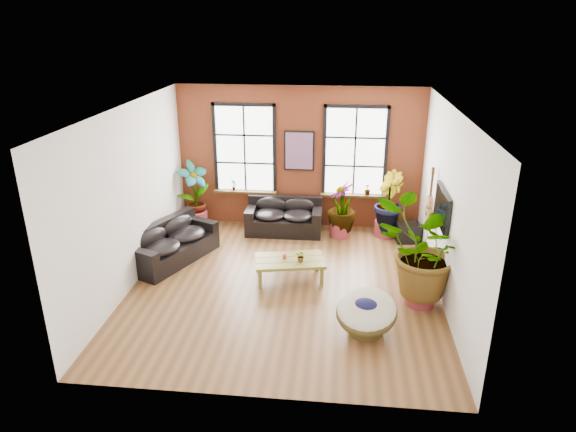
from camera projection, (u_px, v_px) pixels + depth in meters
The scene contains 19 objects.
room at pixel (285, 200), 9.74m from camera, with size 6.04×6.54×3.54m.
sofa_back at pixel (284, 217), 12.65m from camera, with size 1.85×0.91×0.85m.
sofa_left at pixel (171, 244), 11.18m from camera, with size 1.69×2.32×0.85m.
coffee_table at pixel (290, 262), 10.34m from camera, with size 1.51×1.04×0.53m.
papasan_chair at pixel (366, 312), 8.58m from camera, with size 1.27×1.28×0.77m.
poster at pixel (299, 151), 12.48m from camera, with size 0.74×0.06×0.98m.
tv_wall_unit at pixel (438, 208), 9.95m from camera, with size 0.13×1.86×1.20m.
media_box at pixel (408, 232), 12.17m from camera, with size 0.60×0.52×0.46m.
pot_back_left at pixel (196, 219), 13.01m from camera, with size 0.66×0.66×0.42m.
pot_back_right at pixel (385, 228), 12.48m from camera, with size 0.57×0.57×0.39m.
pot_right_wall at pixel (420, 294), 9.52m from camera, with size 0.67×0.67×0.41m.
pot_mid at pixel (340, 229), 12.46m from camera, with size 0.52×0.52×0.35m.
floor_plant_back_left at pixel (194, 192), 12.76m from camera, with size 0.82×0.56×1.56m, color #325617.
floor_plant_back_right at pixel (388, 202), 12.25m from camera, with size 0.80×0.64×1.45m, color #325617.
floor_plant_right_wall at pixel (423, 252), 9.19m from camera, with size 1.64×1.42×1.83m, color #325617.
floor_plant_mid at pixel (342, 207), 12.27m from camera, with size 0.69×0.69×1.22m, color #325617.
table_plant at pixel (301, 256), 10.20m from camera, with size 0.21×0.18×0.23m, color #325617.
sill_plant_left at pixel (234, 185), 12.93m from camera, with size 0.14×0.10×0.27m, color #325617.
sill_plant_right at pixel (368, 189), 12.60m from camera, with size 0.15×0.15×0.27m, color #325617.
Camera 1 is at (1.01, -8.98, 5.03)m, focal length 32.00 mm.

